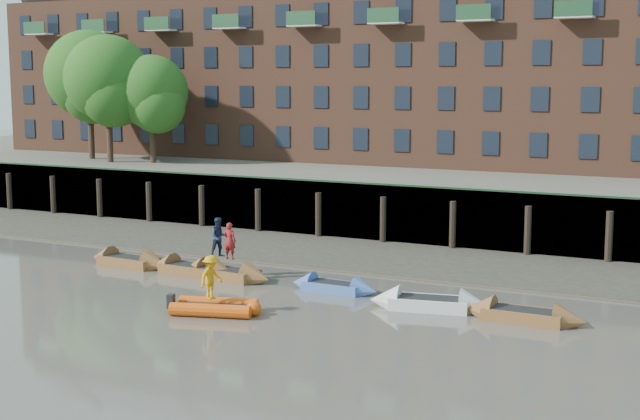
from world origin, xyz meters
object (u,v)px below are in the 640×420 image
Objects in this scene: rowboat_2 at (193,270)px; person_rower_b at (219,237)px; person_rib_crew at (211,277)px; rowboat_5 at (429,303)px; rowboat_4 at (334,287)px; person_rower_a at (230,241)px; rib_tender at (218,307)px; rowboat_6 at (524,315)px; rowboat_3 at (226,274)px; rowboat_1 at (129,261)px.

rowboat_2 is 2.09m from person_rower_b.
person_rib_crew is at bearing -110.12° from person_rower_b.
rowboat_4 is at bearing 156.69° from rowboat_5.
person_rower_a reaches higher than rowboat_4.
rib_tender is (-7.05, -4.31, 0.01)m from rowboat_5.
person_rower_b reaches higher than rowboat_2.
rowboat_5 reaches higher than rowboat_4.
rowboat_6 reaches higher than rowboat_4.
rowboat_3 is 1.39× the size of rib_tender.
rowboat_3 is (5.72, -0.27, 0.01)m from rowboat_1.
rowboat_1 is at bearing -177.29° from rowboat_3.
rowboat_2 is at bearing 138.54° from person_rower_b.
person_rib_crew is (4.59, -5.32, 1.17)m from rowboat_2.
rowboat_5 is 1.40× the size of rib_tender.
rowboat_3 is at bearing -178.61° from rowboat_4.
person_rower_a reaches higher than rib_tender.
rowboat_1 reaches higher than rib_tender.
rowboat_3 is 1.54m from person_rower_a.
person_rower_b is (-14.33, 1.28, 1.61)m from rowboat_6.
rowboat_6 is at bearing 4.73° from rib_tender.
person_rib_crew is at bearing -160.67° from rowboat_5.
rowboat_1 is 0.95× the size of rowboat_5.
rowboat_3 is 2.71× the size of person_rower_b.
person_rib_crew is (2.56, -5.33, -0.36)m from person_rower_a.
rowboat_4 is at bearing 173.03° from rowboat_6.
rowboat_1 is 3.94m from rowboat_2.
person_rower_a is at bearing 101.51° from rib_tender.
person_rib_crew is at bearing -45.41° from rowboat_2.
person_rower_b reaches higher than rowboat_3.
rowboat_1 is at bearing 164.16° from rowboat_5.
rowboat_1 is 19.63m from rowboat_6.
rowboat_1 reaches higher than rowboat_6.
rowboat_3 is at bearing 3.37° from rowboat_2.
rib_tender is at bearing -43.60° from rowboat_2.
rib_tender is (-10.80, -4.22, 0.02)m from rowboat_6.
person_rower_b is at bearing 162.18° from rowboat_5.
rowboat_2 is 1.05× the size of rowboat_6.
rowboat_1 is at bearing 179.90° from rowboat_4.
person_rower_b reaches higher than rowboat_1.
rowboat_6 is at bearing -55.73° from person_rower_b.
rowboat_2 is 7.24m from rowboat_4.
person_rower_a is (0.23, 0.02, 1.53)m from rowboat_3.
rowboat_4 is 6.14m from person_rower_b.
rowboat_4 is 0.81× the size of rowboat_5.
person_rib_crew reaches higher than rowboat_1.
rib_tender is at bearing -107.93° from person_rower_b.
rowboat_1 is 0.96× the size of rowboat_3.
rowboat_5 is (11.90, -0.98, 0.00)m from rowboat_2.
rowboat_3 is 1.68m from person_rower_b.
rowboat_3 is 2.94× the size of person_rower_a.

